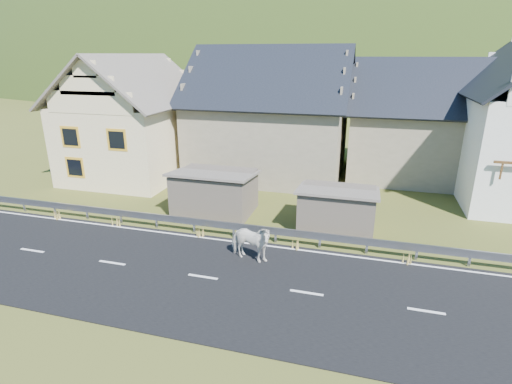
% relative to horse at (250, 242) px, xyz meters
% --- Properties ---
extents(ground, '(160.00, 160.00, 0.00)m').
position_rel_horse_xyz_m(ground, '(-1.38, -1.74, -0.86)').
color(ground, '#3E4317').
rests_on(ground, ground).
extents(road, '(60.00, 7.00, 0.04)m').
position_rel_horse_xyz_m(road, '(-1.38, -1.74, -0.84)').
color(road, black).
rests_on(road, ground).
extents(lane_markings, '(60.00, 6.60, 0.01)m').
position_rel_horse_xyz_m(lane_markings, '(-1.38, -1.74, -0.82)').
color(lane_markings, silver).
rests_on(lane_markings, road).
extents(guardrail, '(28.10, 0.09, 0.75)m').
position_rel_horse_xyz_m(guardrail, '(-1.38, 1.95, -0.30)').
color(guardrail, '#93969B').
rests_on(guardrail, ground).
extents(shed_left, '(4.30, 3.30, 2.40)m').
position_rel_horse_xyz_m(shed_left, '(-3.38, 4.76, 0.24)').
color(shed_left, '#65584D').
rests_on(shed_left, ground).
extents(shed_right, '(3.80, 2.90, 2.20)m').
position_rel_horse_xyz_m(shed_right, '(3.12, 4.26, 0.14)').
color(shed_right, '#65584D').
rests_on(shed_right, ground).
extents(house_cream, '(7.80, 9.80, 8.30)m').
position_rel_horse_xyz_m(house_cream, '(-11.39, 10.26, 3.49)').
color(house_cream, beige).
rests_on(house_cream, ground).
extents(house_stone_a, '(10.80, 9.80, 8.90)m').
position_rel_horse_xyz_m(house_stone_a, '(-2.38, 13.26, 3.77)').
color(house_stone_a, gray).
rests_on(house_stone_a, ground).
extents(house_stone_b, '(9.80, 8.80, 8.10)m').
position_rel_horse_xyz_m(house_stone_b, '(7.62, 15.26, 3.37)').
color(house_stone_b, gray).
rests_on(house_stone_b, ground).
extents(mountain, '(440.00, 280.00, 260.00)m').
position_rel_horse_xyz_m(mountain, '(3.62, 178.26, -20.86)').
color(mountain, '#263E15').
rests_on(mountain, ground).
extents(conifer_patch, '(76.00, 50.00, 28.00)m').
position_rel_horse_xyz_m(conifer_patch, '(-56.38, 108.26, 5.14)').
color(conifer_patch, black).
rests_on(conifer_patch, ground).
extents(horse, '(1.26, 2.09, 1.65)m').
position_rel_horse_xyz_m(horse, '(0.00, 0.00, 0.00)').
color(horse, silver).
rests_on(horse, road).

